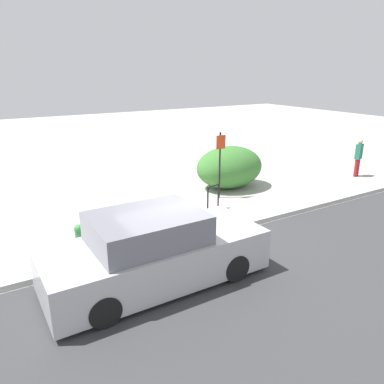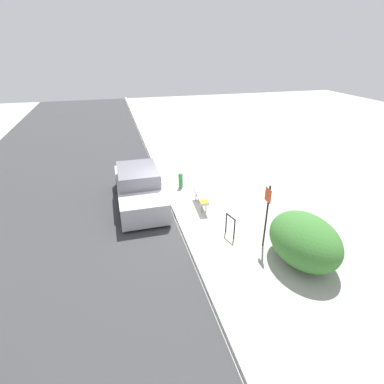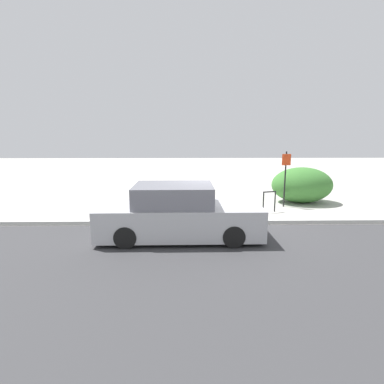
% 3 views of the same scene
% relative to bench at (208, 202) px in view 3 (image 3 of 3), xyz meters
% --- Properties ---
extents(ground_plane, '(60.00, 60.00, 0.00)m').
position_rel_bench_xyz_m(ground_plane, '(0.22, -1.17, -0.50)').
color(ground_plane, '#ADAAA3').
extents(road_strip, '(60.00, 10.00, 0.01)m').
position_rel_bench_xyz_m(road_strip, '(0.22, -6.32, -0.50)').
color(road_strip, '#38383A').
rests_on(road_strip, ground_plane).
extents(curb, '(60.00, 0.20, 0.13)m').
position_rel_bench_xyz_m(curb, '(0.22, -1.17, -0.43)').
color(curb, '#B7B7B2').
rests_on(curb, ground_plane).
extents(bench, '(1.64, 0.41, 0.57)m').
position_rel_bench_xyz_m(bench, '(0.00, 0.00, 0.00)').
color(bench, '#515156').
rests_on(bench, ground_plane).
extents(bike_rack, '(0.55, 0.18, 0.83)m').
position_rel_bench_xyz_m(bike_rack, '(2.40, 0.39, 0.00)').
color(bike_rack, black).
rests_on(bike_rack, ground_plane).
extents(sign_post, '(0.36, 0.08, 2.30)m').
position_rel_bench_xyz_m(sign_post, '(3.26, 1.28, 0.89)').
color(sign_post, black).
rests_on(sign_post, ground_plane).
extents(fire_hydrant, '(0.36, 0.22, 0.77)m').
position_rel_bench_xyz_m(fire_hydrant, '(-2.04, -0.41, -0.09)').
color(fire_hydrant, '#338C3F').
rests_on(fire_hydrant, ground_plane).
extents(shrub_hedge, '(2.65, 1.98, 1.57)m').
position_rel_bench_xyz_m(shrub_hedge, '(4.30, 2.10, 0.28)').
color(shrub_hedge, '#3D7A33').
rests_on(shrub_hedge, ground_plane).
extents(parked_car_near, '(4.63, 1.90, 1.56)m').
position_rel_bench_xyz_m(parked_car_near, '(-1.04, -2.49, 0.20)').
color(parked_car_near, black).
rests_on(parked_car_near, ground_plane).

